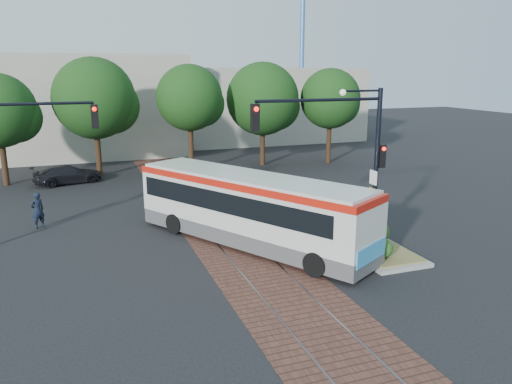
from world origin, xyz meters
The scene contains 11 objects.
ground centered at (0.00, 0.00, 0.00)m, with size 120.00×120.00×0.00m, color black.
trackbed centered at (0.00, 4.00, 0.01)m, with size 3.60×40.00×0.02m.
tree_row centered at (1.21, 16.42, 4.85)m, with size 26.40×5.60×7.67m.
warehouses centered at (-0.53, 28.75, 3.81)m, with size 40.00×13.00×8.00m.
crane centered at (18.00, 34.00, 10.88)m, with size 8.00×0.50×18.00m.
city_bus centered at (0.49, 0.97, 1.59)m, with size 7.31×10.32×2.85m.
traffic_island centered at (4.82, -0.90, 0.33)m, with size 2.20×5.20×1.13m.
signal_pole_main centered at (3.86, -0.81, 4.16)m, with size 5.49×0.46×6.00m.
signal_pole_left centered at (-8.37, 4.00, 3.86)m, with size 4.99×0.34×6.00m.
officer centered at (-7.64, 6.17, 0.81)m, with size 0.59×0.39×1.62m, color black.
parked_car centered at (-6.47, 15.16, 0.59)m, with size 1.65×4.05×1.18m, color black.
Camera 1 is at (-5.75, -17.09, 6.90)m, focal length 35.00 mm.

